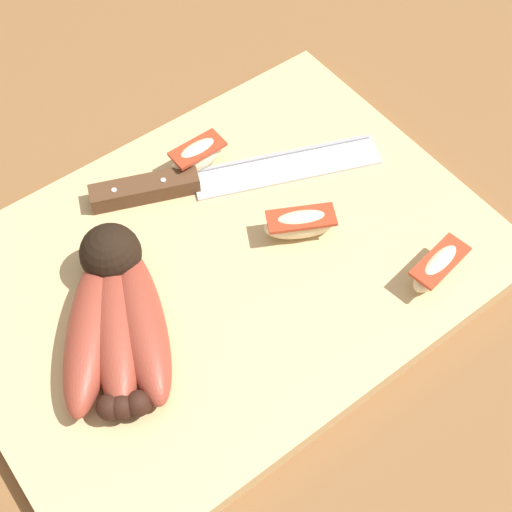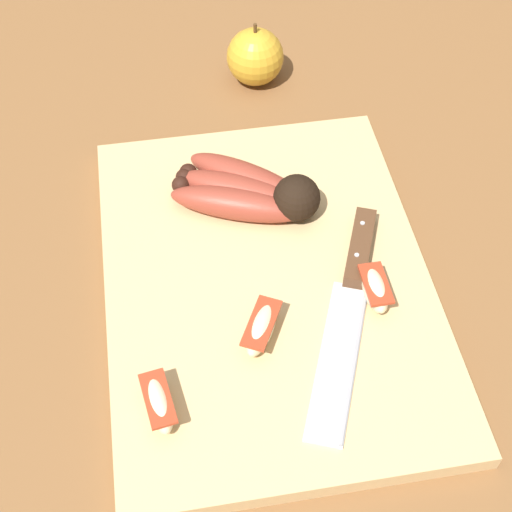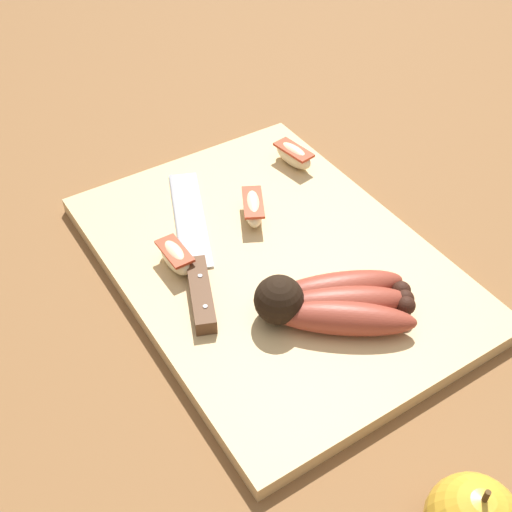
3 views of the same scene
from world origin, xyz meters
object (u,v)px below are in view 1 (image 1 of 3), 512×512
banana_bunch (116,314)px  apple_wedge_far (438,267)px  apple_wedge_near (298,221)px  apple_wedge_middle (198,155)px  chefs_knife (192,183)px

banana_bunch → apple_wedge_far: 0.27m
apple_wedge_near → apple_wedge_middle: bearing=-77.0°
apple_wedge_near → apple_wedge_far: 0.13m
chefs_knife → apple_wedge_near: apple_wedge_near is taller
chefs_knife → apple_wedge_near: (-0.05, 0.10, 0.01)m
banana_bunch → apple_wedge_near: (-0.18, 0.01, -0.00)m
chefs_knife → apple_wedge_near: 0.11m
apple_wedge_near → apple_wedge_far: size_ratio=1.06×
banana_bunch → apple_wedge_middle: bearing=-145.7°
banana_bunch → apple_wedge_near: size_ratio=2.45×
chefs_knife → apple_wedge_far: apple_wedge_far is taller
apple_wedge_near → apple_wedge_far: bearing=120.8°
apple_wedge_middle → chefs_knife: bearing=41.7°
apple_wedge_near → apple_wedge_middle: size_ratio=1.21×
chefs_knife → apple_wedge_middle: bearing=-138.3°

